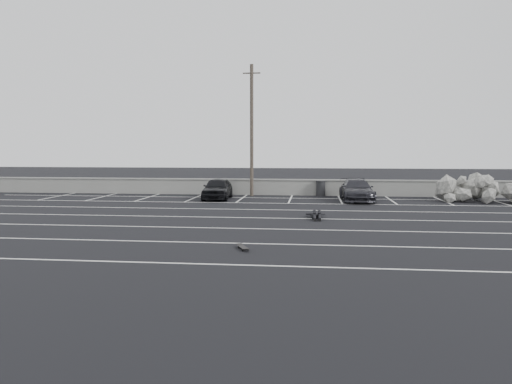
# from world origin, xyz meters

# --- Properties ---
(ground) EXTENTS (120.00, 120.00, 0.00)m
(ground) POSITION_xyz_m (0.00, 0.00, 0.00)
(ground) COLOR black
(ground) RESTS_ON ground
(seawall) EXTENTS (50.00, 0.45, 1.06)m
(seawall) POSITION_xyz_m (0.00, 14.00, 0.55)
(seawall) COLOR gray
(seawall) RESTS_ON ground
(stall_lines) EXTENTS (36.00, 20.05, 0.01)m
(stall_lines) POSITION_xyz_m (-0.08, 4.41, 0.00)
(stall_lines) COLOR silver
(stall_lines) RESTS_ON ground
(car_left) EXTENTS (1.72, 3.94, 1.32)m
(car_left) POSITION_xyz_m (-3.42, 10.94, 0.66)
(car_left) COLOR black
(car_left) RESTS_ON ground
(car_right) EXTENTS (1.97, 4.45, 1.27)m
(car_right) POSITION_xyz_m (4.92, 10.85, 0.64)
(car_right) COLOR #232228
(car_right) RESTS_ON ground
(utility_pole) EXTENTS (1.12, 0.22, 8.43)m
(utility_pole) POSITION_xyz_m (-1.60, 13.20, 4.27)
(utility_pole) COLOR #4C4238
(utility_pole) RESTS_ON ground
(trash_bin) EXTENTS (0.78, 0.78, 1.00)m
(trash_bin) POSITION_xyz_m (2.86, 13.60, 0.51)
(trash_bin) COLOR black
(trash_bin) RESTS_ON ground
(riprap_pile) EXTENTS (5.92, 3.43, 1.25)m
(riprap_pile) POSITION_xyz_m (12.53, 11.17, 0.54)
(riprap_pile) COLOR #A9A79F
(riprap_pile) RESTS_ON ground
(person) EXTENTS (1.10, 2.36, 0.46)m
(person) POSITION_xyz_m (2.52, 3.39, 0.23)
(person) COLOR black
(person) RESTS_ON ground
(skateboard) EXTENTS (0.47, 0.74, 0.09)m
(skateboard) POSITION_xyz_m (0.27, -3.97, 0.07)
(skateboard) COLOR black
(skateboard) RESTS_ON ground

